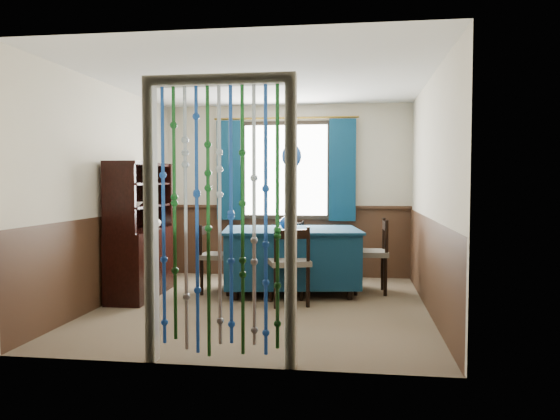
# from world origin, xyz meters

# --- Properties ---
(floor) EXTENTS (4.00, 4.00, 0.00)m
(floor) POSITION_xyz_m (0.00, 0.00, 0.00)
(floor) COLOR brown
(floor) RESTS_ON ground
(ceiling) EXTENTS (4.00, 4.00, 0.00)m
(ceiling) POSITION_xyz_m (0.00, 0.00, 2.50)
(ceiling) COLOR silver
(ceiling) RESTS_ON ground
(wall_back) EXTENTS (3.60, 0.00, 3.60)m
(wall_back) POSITION_xyz_m (0.00, 2.00, 1.25)
(wall_back) COLOR beige
(wall_back) RESTS_ON ground
(wall_front) EXTENTS (3.60, 0.00, 3.60)m
(wall_front) POSITION_xyz_m (0.00, -2.00, 1.25)
(wall_front) COLOR beige
(wall_front) RESTS_ON ground
(wall_left) EXTENTS (0.00, 4.00, 4.00)m
(wall_left) POSITION_xyz_m (-1.80, 0.00, 1.25)
(wall_left) COLOR beige
(wall_left) RESTS_ON ground
(wall_right) EXTENTS (0.00, 4.00, 4.00)m
(wall_right) POSITION_xyz_m (1.80, 0.00, 1.25)
(wall_right) COLOR beige
(wall_right) RESTS_ON ground
(wainscot_back) EXTENTS (3.60, 0.00, 3.60)m
(wainscot_back) POSITION_xyz_m (0.00, 1.99, 0.50)
(wainscot_back) COLOR #3C2517
(wainscot_back) RESTS_ON ground
(wainscot_front) EXTENTS (3.60, 0.00, 3.60)m
(wainscot_front) POSITION_xyz_m (0.00, -1.99, 0.50)
(wainscot_front) COLOR #3C2517
(wainscot_front) RESTS_ON ground
(wainscot_left) EXTENTS (0.00, 4.00, 4.00)m
(wainscot_left) POSITION_xyz_m (-1.79, 0.00, 0.50)
(wainscot_left) COLOR #3C2517
(wainscot_left) RESTS_ON ground
(wainscot_right) EXTENTS (0.00, 4.00, 4.00)m
(wainscot_right) POSITION_xyz_m (1.79, 0.00, 0.50)
(wainscot_right) COLOR #3C2517
(wainscot_right) RESTS_ON ground
(window) EXTENTS (1.32, 0.12, 1.42)m
(window) POSITION_xyz_m (0.00, 1.95, 1.55)
(window) COLOR black
(window) RESTS_ON wall_back
(doorway) EXTENTS (1.16, 0.12, 2.18)m
(doorway) POSITION_xyz_m (0.00, -1.94, 1.05)
(doorway) COLOR silver
(doorway) RESTS_ON ground
(dining_table) EXTENTS (1.82, 1.39, 0.80)m
(dining_table) POSITION_xyz_m (0.22, 0.78, 0.46)
(dining_table) COLOR #0D2C44
(dining_table) RESTS_ON floor
(chair_near) EXTENTS (0.55, 0.54, 0.89)m
(chair_near) POSITION_xyz_m (0.28, 0.09, 0.47)
(chair_near) COLOR black
(chair_near) RESTS_ON floor
(chair_far) EXTENTS (0.47, 0.45, 0.84)m
(chair_far) POSITION_xyz_m (0.10, 1.49, 0.45)
(chair_far) COLOR black
(chair_far) RESTS_ON floor
(chair_left) EXTENTS (0.41, 0.43, 0.86)m
(chair_left) POSITION_xyz_m (-0.71, 0.64, 0.46)
(chair_left) COLOR black
(chair_left) RESTS_ON floor
(chair_right) EXTENTS (0.45, 0.47, 0.92)m
(chair_right) POSITION_xyz_m (1.22, 0.92, 0.49)
(chair_right) COLOR black
(chair_right) RESTS_ON floor
(sideboard) EXTENTS (0.46, 1.25, 1.62)m
(sideboard) POSITION_xyz_m (-1.57, 0.31, 0.57)
(sideboard) COLOR black
(sideboard) RESTS_ON floor
(pendant_lamp) EXTENTS (0.24, 0.24, 0.95)m
(pendant_lamp) POSITION_xyz_m (0.22, 0.78, 1.70)
(pendant_lamp) COLOR olive
(pendant_lamp) RESTS_ON ceiling
(vase_table) EXTENTS (0.22, 0.22, 0.19)m
(vase_table) POSITION_xyz_m (0.17, 0.80, 0.90)
(vase_table) COLOR navy
(vase_table) RESTS_ON dining_table
(bowl_shelf) EXTENTS (0.23, 0.23, 0.05)m
(bowl_shelf) POSITION_xyz_m (-1.51, -0.01, 1.13)
(bowl_shelf) COLOR beige
(bowl_shelf) RESTS_ON sideboard
(vase_sideboard) EXTENTS (0.19, 0.19, 0.18)m
(vase_sideboard) POSITION_xyz_m (-1.51, 0.66, 0.90)
(vase_sideboard) COLOR beige
(vase_sideboard) RESTS_ON sideboard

